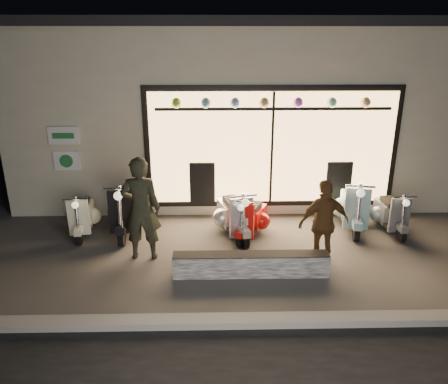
# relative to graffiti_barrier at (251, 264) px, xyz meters

# --- Properties ---
(ground) EXTENTS (40.00, 40.00, 0.00)m
(ground) POSITION_rel_graffiti_barrier_xyz_m (-0.17, 0.65, -0.20)
(ground) COLOR #383533
(ground) RESTS_ON ground
(kerb) EXTENTS (40.00, 0.25, 0.12)m
(kerb) POSITION_rel_graffiti_barrier_xyz_m (-0.17, -1.35, -0.14)
(kerb) COLOR slate
(kerb) RESTS_ON ground
(shop_building) EXTENTS (10.20, 6.23, 4.20)m
(shop_building) POSITION_rel_graffiti_barrier_xyz_m (-0.16, 5.63, 1.90)
(shop_building) COLOR beige
(shop_building) RESTS_ON ground
(graffiti_barrier) EXTENTS (2.61, 0.28, 0.40)m
(graffiti_barrier) POSITION_rel_graffiti_barrier_xyz_m (0.00, 0.00, 0.00)
(graffiti_barrier) COLOR black
(graffiti_barrier) RESTS_ON ground
(scooter_silver) EXTENTS (0.69, 1.41, 1.00)m
(scooter_silver) POSITION_rel_graffiti_barrier_xyz_m (-0.23, 1.70, 0.20)
(scooter_silver) COLOR black
(scooter_silver) RESTS_ON ground
(scooter_red) EXTENTS (0.72, 1.21, 0.89)m
(scooter_red) POSITION_rel_graffiti_barrier_xyz_m (0.15, 1.62, 0.16)
(scooter_red) COLOR black
(scooter_red) RESTS_ON ground
(scooter_black) EXTENTS (0.52, 1.55, 1.11)m
(scooter_black) POSITION_rel_graffiti_barrier_xyz_m (-2.43, 1.96, 0.25)
(scooter_black) COLOR black
(scooter_black) RESTS_ON ground
(scooter_cream) EXTENTS (0.51, 1.26, 0.90)m
(scooter_cream) POSITION_rel_graffiti_barrier_xyz_m (-3.32, 1.85, 0.16)
(scooter_cream) COLOR black
(scooter_cream) RESTS_ON ground
(scooter_blue) EXTENTS (0.67, 1.53, 1.09)m
(scooter_blue) POSITION_rel_graffiti_barrier_xyz_m (2.32, 2.03, 0.24)
(scooter_blue) COLOR black
(scooter_blue) RESTS_ON ground
(scooter_grey) EXTENTS (0.40, 1.24, 0.89)m
(scooter_grey) POSITION_rel_graffiti_barrier_xyz_m (3.04, 1.84, 0.16)
(scooter_grey) COLOR black
(scooter_grey) RESTS_ON ground
(man) EXTENTS (0.70, 0.47, 1.91)m
(man) POSITION_rel_graffiti_barrier_xyz_m (-1.90, 0.67, 0.75)
(man) COLOR black
(man) RESTS_ON ground
(woman) EXTENTS (0.96, 0.54, 1.56)m
(woman) POSITION_rel_graffiti_barrier_xyz_m (1.29, 0.39, 0.58)
(woman) COLOR brown
(woman) RESTS_ON ground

